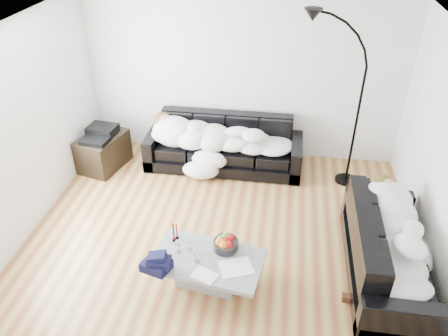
# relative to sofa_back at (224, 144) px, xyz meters

# --- Properties ---
(ground) EXTENTS (5.00, 5.00, 0.00)m
(ground) POSITION_rel_sofa_back_xyz_m (0.22, -1.73, -0.40)
(ground) COLOR brown
(ground) RESTS_ON ground
(wall_back) EXTENTS (5.00, 0.02, 2.60)m
(wall_back) POSITION_rel_sofa_back_xyz_m (0.22, 0.52, 0.90)
(wall_back) COLOR silver
(wall_back) RESTS_ON ground
(wall_left) EXTENTS (0.02, 4.50, 2.60)m
(wall_left) POSITION_rel_sofa_back_xyz_m (-2.28, -1.73, 0.90)
(wall_left) COLOR silver
(wall_left) RESTS_ON ground
(ceiling) EXTENTS (5.00, 5.00, 0.00)m
(ceiling) POSITION_rel_sofa_back_xyz_m (0.22, -1.73, 2.20)
(ceiling) COLOR white
(ceiling) RESTS_ON ground
(sofa_back) EXTENTS (2.46, 0.85, 0.81)m
(sofa_back) POSITION_rel_sofa_back_xyz_m (0.00, 0.00, 0.00)
(sofa_back) COLOR black
(sofa_back) RESTS_ON ground
(sofa_right) EXTENTS (0.86, 2.01, 0.82)m
(sofa_right) POSITION_rel_sofa_back_xyz_m (2.22, -2.05, 0.00)
(sofa_right) COLOR black
(sofa_right) RESTS_ON ground
(sleeper_back) EXTENTS (2.08, 0.72, 0.42)m
(sleeper_back) POSITION_rel_sofa_back_xyz_m (0.00, -0.05, 0.23)
(sleeper_back) COLOR white
(sleeper_back) RESTS_ON sofa_back
(sleeper_right) EXTENTS (0.73, 1.73, 0.42)m
(sleeper_right) POSITION_rel_sofa_back_xyz_m (2.22, -2.05, 0.23)
(sleeper_right) COLOR white
(sleeper_right) RESTS_ON sofa_right
(teal_cushion) EXTENTS (0.42, 0.38, 0.20)m
(teal_cushion) POSITION_rel_sofa_back_xyz_m (2.16, -1.43, 0.32)
(teal_cushion) COLOR #0D5B51
(teal_cushion) RESTS_ON sofa_right
(coffee_table) EXTENTS (1.31, 0.88, 0.36)m
(coffee_table) POSITION_rel_sofa_back_xyz_m (0.19, -2.47, -0.22)
(coffee_table) COLOR #939699
(coffee_table) RESTS_ON ground
(fruit_bowl) EXTENTS (0.33, 0.33, 0.18)m
(fruit_bowl) POSITION_rel_sofa_back_xyz_m (0.37, -2.28, 0.04)
(fruit_bowl) COLOR white
(fruit_bowl) RESTS_ON coffee_table
(wine_glass_a) EXTENTS (0.09, 0.09, 0.18)m
(wine_glass_a) POSITION_rel_sofa_back_xyz_m (-0.03, -2.35, 0.04)
(wine_glass_a) COLOR white
(wine_glass_a) RESTS_ON coffee_table
(wine_glass_b) EXTENTS (0.10, 0.10, 0.18)m
(wine_glass_b) POSITION_rel_sofa_back_xyz_m (-0.15, -2.42, 0.04)
(wine_glass_b) COLOR white
(wine_glass_b) RESTS_ON coffee_table
(wine_glass_c) EXTENTS (0.10, 0.10, 0.19)m
(wine_glass_c) POSITION_rel_sofa_back_xyz_m (0.09, -2.53, 0.05)
(wine_glass_c) COLOR white
(wine_glass_c) RESTS_ON coffee_table
(candle_left) EXTENTS (0.05, 0.05, 0.26)m
(candle_left) POSITION_rel_sofa_back_xyz_m (-0.25, -2.25, 0.08)
(candle_left) COLOR maroon
(candle_left) RESTS_ON coffee_table
(candle_right) EXTENTS (0.05, 0.05, 0.22)m
(candle_right) POSITION_rel_sofa_back_xyz_m (-0.22, -2.20, 0.06)
(candle_right) COLOR maroon
(candle_right) RESTS_ON coffee_table
(newspaper_a) EXTENTS (0.43, 0.38, 0.01)m
(newspaper_a) POSITION_rel_sofa_back_xyz_m (0.52, -2.56, -0.04)
(newspaper_a) COLOR silver
(newspaper_a) RESTS_ON coffee_table
(newspaper_b) EXTENTS (0.31, 0.27, 0.01)m
(newspaper_b) POSITION_rel_sofa_back_xyz_m (0.21, -2.72, -0.04)
(newspaper_b) COLOR silver
(newspaper_b) RESTS_ON coffee_table
(navy_jacket) EXTENTS (0.33, 0.29, 0.16)m
(navy_jacket) POSITION_rel_sofa_back_xyz_m (-0.28, -2.75, 0.11)
(navy_jacket) COLOR black
(navy_jacket) RESTS_ON coffee_table
(shoes) EXTENTS (0.45, 0.38, 0.09)m
(shoes) POSITION_rel_sofa_back_xyz_m (1.90, -2.45, -0.36)
(shoes) COLOR #472311
(shoes) RESTS_ON ground
(av_cabinet) EXTENTS (0.73, 0.91, 0.55)m
(av_cabinet) POSITION_rel_sofa_back_xyz_m (-1.91, -0.30, -0.13)
(av_cabinet) COLOR black
(av_cabinet) RESTS_ON ground
(stereo) EXTENTS (0.48, 0.39, 0.13)m
(stereo) POSITION_rel_sofa_back_xyz_m (-1.91, -0.30, 0.21)
(stereo) COLOR black
(stereo) RESTS_ON av_cabinet
(floor_lamp) EXTENTS (0.88, 0.62, 2.25)m
(floor_lamp) POSITION_rel_sofa_back_xyz_m (1.94, -0.14, 0.72)
(floor_lamp) COLOR black
(floor_lamp) RESTS_ON ground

